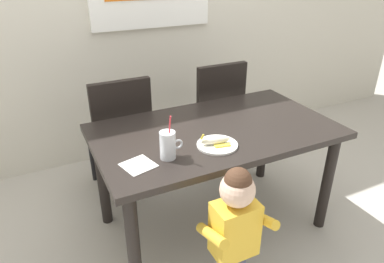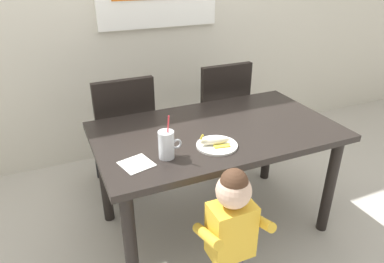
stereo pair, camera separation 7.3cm
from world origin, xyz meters
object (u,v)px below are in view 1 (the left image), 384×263
object	(u,v)px
toddler_standing	(235,223)
peeled_banana	(216,141)
dining_chair_left	(120,131)
dining_chair_right	(214,110)
paper_napkin	(138,165)
milk_cup	(168,147)
dining_table	(215,142)
snack_plate	(217,145)

from	to	relation	value
toddler_standing	peeled_banana	world-z (taller)	toddler_standing
dining_chair_left	toddler_standing	world-z (taller)	dining_chair_left
dining_chair_right	toddler_standing	size ratio (longest dim) A/B	1.15
paper_napkin	milk_cup	bearing A→B (deg)	1.71
dining_table	peeled_banana	xyz separation A→B (m)	(-0.11, -0.19, 0.13)
milk_cup	dining_chair_left	bearing A→B (deg)	93.25
dining_table	paper_napkin	size ratio (longest dim) A/B	9.91
dining_table	dining_chair_right	xyz separation A→B (m)	(0.37, 0.67, -0.10)
dining_chair_right	snack_plate	size ratio (longest dim) A/B	4.17
dining_chair_left	dining_chair_right	size ratio (longest dim) A/B	1.00
dining_chair_left	snack_plate	xyz separation A→B (m)	(0.34, -0.83, 0.21)
dining_table	peeled_banana	bearing A→B (deg)	-119.57
peeled_banana	snack_plate	bearing A→B (deg)	-33.82
dining_table	milk_cup	world-z (taller)	milk_cup
dining_table	peeled_banana	world-z (taller)	peeled_banana
toddler_standing	milk_cup	distance (m)	0.51
dining_chair_left	milk_cup	size ratio (longest dim) A/B	3.83
dining_chair_right	peeled_banana	distance (m)	1.02
milk_cup	dining_chair_right	bearing A→B (deg)	48.68
toddler_standing	peeled_banana	bearing A→B (deg)	75.59
peeled_banana	dining_chair_right	bearing A→B (deg)	61.06
snack_plate	toddler_standing	bearing A→B (deg)	-105.80
dining_table	toddler_standing	xyz separation A→B (m)	(-0.21, -0.58, -0.12)
toddler_standing	milk_cup	size ratio (longest dim) A/B	3.34
dining_chair_right	toddler_standing	distance (m)	1.38
dining_table	dining_chair_right	size ratio (longest dim) A/B	1.55
dining_table	paper_napkin	xyz separation A→B (m)	(-0.56, -0.20, 0.10)
toddler_standing	snack_plate	size ratio (longest dim) A/B	3.64
dining_table	dining_chair_left	distance (m)	0.78
toddler_standing	milk_cup	world-z (taller)	milk_cup
dining_table	peeled_banana	size ratio (longest dim) A/B	8.48
toddler_standing	dining_chair_left	bearing A→B (deg)	101.02
dining_chair_right	paper_napkin	distance (m)	1.29
dining_chair_right	milk_cup	size ratio (longest dim) A/B	3.83
snack_plate	dining_chair_left	bearing A→B (deg)	112.38
dining_chair_left	dining_chair_right	world-z (taller)	same
dining_chair_left	peeled_banana	size ratio (longest dim) A/B	5.48
dining_chair_right	snack_plate	xyz separation A→B (m)	(-0.47, -0.87, 0.21)
dining_chair_left	toddler_standing	size ratio (longest dim) A/B	1.15
dining_chair_left	peeled_banana	distance (m)	0.92
dining_chair_right	paper_napkin	bearing A→B (deg)	43.22
toddler_standing	paper_napkin	xyz separation A→B (m)	(-0.35, 0.37, 0.22)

